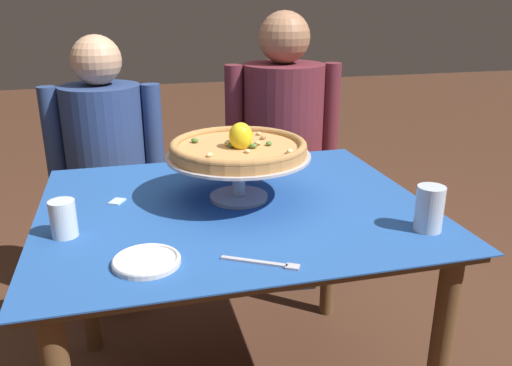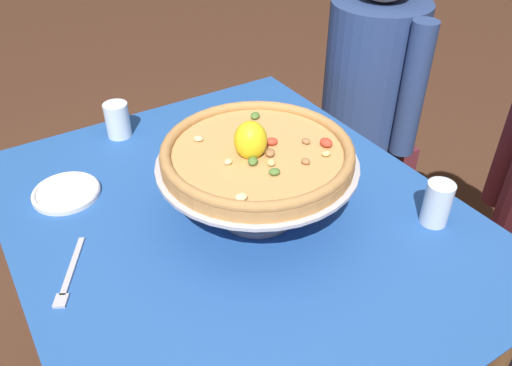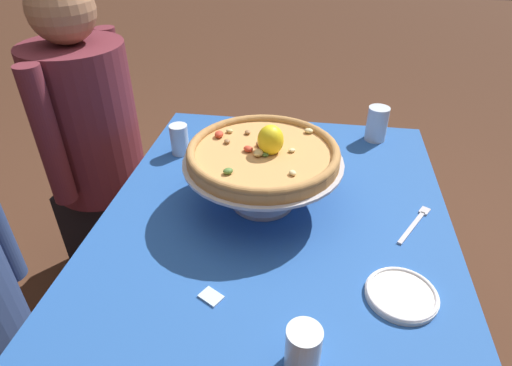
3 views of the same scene
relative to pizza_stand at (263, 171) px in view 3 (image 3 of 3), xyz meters
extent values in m
plane|color=#4C2D1E|center=(-0.02, -0.04, -0.83)|extent=(14.00, 14.00, 0.00)
cylinder|color=brown|center=(0.47, -0.44, -0.48)|extent=(0.06, 0.06, 0.69)
cylinder|color=brown|center=(0.47, 0.35, -0.48)|extent=(0.06, 0.06, 0.69)
cube|color=brown|center=(-0.02, -0.04, -0.13)|extent=(1.10, 0.92, 0.02)
cube|color=#23519E|center=(-0.02, -0.04, -0.11)|extent=(1.14, 0.96, 0.00)
cylinder|color=#B7B7C1|center=(0.00, 0.00, -0.10)|extent=(0.18, 0.18, 0.01)
cylinder|color=#B7B7C1|center=(0.00, 0.00, -0.04)|extent=(0.04, 0.04, 0.12)
cylinder|color=#B7B7C1|center=(0.00, 0.00, 0.03)|extent=(0.44, 0.44, 0.01)
cylinder|color=tan|center=(0.00, 0.00, 0.05)|extent=(0.41, 0.41, 0.03)
torus|color=#AF7D47|center=(0.00, 0.00, 0.06)|extent=(0.41, 0.41, 0.02)
ellipsoid|color=#C63D28|center=(-0.01, 0.04, 0.07)|extent=(0.03, 0.03, 0.01)
ellipsoid|color=#4C7533|center=(-0.02, -0.01, 0.07)|extent=(0.02, 0.02, 0.01)
ellipsoid|color=#996B42|center=(0.09, 0.06, 0.07)|extent=(0.02, 0.02, 0.01)
ellipsoid|color=tan|center=(0.06, 0.00, 0.07)|extent=(0.03, 0.03, 0.01)
ellipsoid|color=#4C7533|center=(0.09, -0.02, 0.07)|extent=(0.03, 0.03, 0.01)
ellipsoid|color=tan|center=(-0.03, 0.01, 0.07)|extent=(0.04, 0.04, 0.02)
ellipsoid|color=beige|center=(0.13, -0.11, 0.07)|extent=(0.02, 0.03, 0.01)
ellipsoid|color=#996B42|center=(0.03, 0.10, 0.07)|extent=(0.02, 0.02, 0.01)
ellipsoid|color=#C63D28|center=(0.01, -0.02, 0.07)|extent=(0.03, 0.03, 0.02)
ellipsoid|color=beige|center=(-0.10, -0.09, 0.07)|extent=(0.03, 0.03, 0.01)
ellipsoid|color=beige|center=(0.01, -0.08, 0.07)|extent=(0.02, 0.02, 0.01)
ellipsoid|color=tan|center=(0.09, 0.11, 0.07)|extent=(0.02, 0.02, 0.01)
ellipsoid|color=#4C7533|center=(0.04, -0.03, 0.07)|extent=(0.03, 0.03, 0.01)
ellipsoid|color=#4C7533|center=(-0.12, 0.07, 0.07)|extent=(0.03, 0.03, 0.01)
ellipsoid|color=#C63D28|center=(0.06, 0.13, 0.07)|extent=(0.03, 0.03, 0.02)
ellipsoid|color=#996B42|center=(0.03, 0.01, 0.07)|extent=(0.03, 0.03, 0.01)
ellipsoid|color=yellow|center=(0.00, -0.02, 0.10)|extent=(0.10, 0.10, 0.08)
cylinder|color=silver|center=(0.24, 0.32, -0.06)|extent=(0.06, 0.06, 0.10)
cylinder|color=silver|center=(0.24, 0.32, -0.07)|extent=(0.05, 0.05, 0.07)
cylinder|color=silver|center=(-0.50, -0.15, -0.06)|extent=(0.07, 0.07, 0.10)
cylinder|color=silver|center=(-0.50, -0.15, -0.09)|extent=(0.06, 0.06, 0.05)
cylinder|color=silver|center=(0.44, -0.35, -0.05)|extent=(0.07, 0.07, 0.12)
cylinder|color=silver|center=(0.44, -0.35, -0.08)|extent=(0.07, 0.07, 0.05)
cylinder|color=silver|center=(-0.30, -0.35, -0.10)|extent=(0.16, 0.16, 0.01)
torus|color=white|center=(-0.30, -0.35, -0.10)|extent=(0.16, 0.16, 0.01)
cube|color=#B7B7C1|center=(-0.06, -0.41, -0.11)|extent=(0.15, 0.09, 0.01)
cube|color=#B7B7C1|center=(0.02, -0.46, -0.11)|extent=(0.04, 0.04, 0.01)
cube|color=silver|center=(-0.37, 0.06, -0.11)|extent=(0.06, 0.06, 0.00)
cube|color=black|center=(0.36, 0.72, -0.60)|extent=(0.31, 0.34, 0.45)
cylinder|color=maroon|center=(0.36, 0.72, -0.08)|extent=(0.39, 0.39, 0.58)
sphere|color=#9E7051|center=(0.36, 0.72, 0.32)|extent=(0.22, 0.22, 0.22)
cylinder|color=maroon|center=(0.15, 0.74, -0.04)|extent=(0.08, 0.08, 0.50)
cylinder|color=maroon|center=(0.58, 0.70, -0.04)|extent=(0.08, 0.08, 0.50)
camera|label=1|loc=(-0.32, -1.45, 0.48)|focal=36.16mm
camera|label=2|loc=(0.77, -0.49, 0.65)|focal=36.18mm
camera|label=3|loc=(-0.99, -0.13, 0.64)|focal=30.03mm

